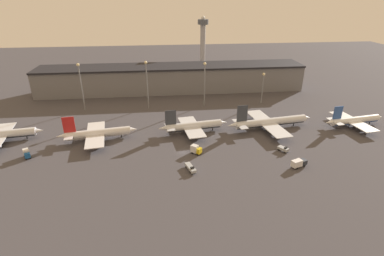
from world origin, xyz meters
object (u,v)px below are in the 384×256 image
(service_vehicle_1, at_px, (27,153))
(service_vehicle_0, at_px, (283,149))
(airplane_1, at_px, (98,133))
(airplane_4, at_px, (354,120))
(airplane_0, at_px, (1,135))
(service_vehicle_4, at_px, (191,168))
(service_vehicle_3, at_px, (299,163))
(airplane_2, at_px, (193,126))
(airplane_3, at_px, (270,122))
(control_tower, at_px, (203,41))
(service_vehicle_2, at_px, (196,149))

(service_vehicle_1, bearing_deg, service_vehicle_0, 57.27)
(airplane_1, distance_m, airplane_4, 134.75)
(airplane_0, distance_m, airplane_4, 181.07)
(airplane_1, relative_size, service_vehicle_1, 7.11)
(service_vehicle_1, height_order, service_vehicle_4, service_vehicle_1)
(airplane_4, height_order, service_vehicle_3, airplane_4)
(airplane_2, xyz_separation_m, airplane_3, (40.90, 0.55, 0.03))
(airplane_1, relative_size, control_tower, 0.80)
(airplane_2, xyz_separation_m, service_vehicle_3, (39.61, -38.13, -1.67))
(service_vehicle_3, bearing_deg, airplane_4, 16.16)
(service_vehicle_0, bearing_deg, airplane_4, 81.09)
(airplane_3, bearing_deg, airplane_0, 172.10)
(airplane_3, bearing_deg, control_tower, 90.48)
(service_vehicle_2, relative_size, control_tower, 0.11)
(airplane_0, bearing_deg, service_vehicle_2, -21.63)
(airplane_2, xyz_separation_m, service_vehicle_4, (-5.18, -35.75, -2.33))
(airplane_0, relative_size, airplane_2, 1.04)
(airplane_0, height_order, airplane_4, airplane_0)
(airplane_2, height_order, airplane_3, airplane_3)
(airplane_3, height_order, airplane_4, airplane_3)
(service_vehicle_0, xyz_separation_m, service_vehicle_3, (1.04, -13.62, 0.63))
(service_vehicle_3, height_order, service_vehicle_4, service_vehicle_3)
(airplane_4, distance_m, service_vehicle_1, 163.68)
(airplane_1, bearing_deg, airplane_4, -7.22)
(airplane_4, distance_m, service_vehicle_3, 60.19)
(service_vehicle_4, bearing_deg, airplane_0, -129.67)
(airplane_3, xyz_separation_m, control_tower, (-18.48, 123.26, 24.05))
(service_vehicle_0, xyz_separation_m, control_tower, (-16.15, 148.32, 26.38))
(service_vehicle_1, height_order, service_vehicle_2, service_vehicle_2)
(service_vehicle_2, bearing_deg, control_tower, 120.91)
(airplane_1, bearing_deg, service_vehicle_2, -30.15)
(service_vehicle_2, distance_m, service_vehicle_3, 43.97)
(control_tower, bearing_deg, service_vehicle_3, -83.94)
(service_vehicle_2, distance_m, service_vehicle_4, 14.19)
(airplane_3, distance_m, service_vehicle_1, 117.87)
(airplane_1, relative_size, service_vehicle_0, 7.09)
(airplane_3, distance_m, airplane_4, 46.46)
(service_vehicle_4, bearing_deg, control_tower, 152.62)
(service_vehicle_4, bearing_deg, airplane_2, 154.19)
(service_vehicle_1, relative_size, service_vehicle_3, 0.72)
(service_vehicle_4, distance_m, control_tower, 164.07)
(service_vehicle_2, bearing_deg, service_vehicle_3, 18.79)
(airplane_0, bearing_deg, service_vehicle_3, -24.08)
(service_vehicle_3, xyz_separation_m, control_tower, (-17.19, 161.94, 25.75))
(airplane_3, bearing_deg, service_vehicle_1, -179.29)
(service_vehicle_0, bearing_deg, service_vehicle_2, -127.66)
(airplane_4, bearing_deg, service_vehicle_4, -167.70)
(airplane_1, distance_m, airplane_3, 88.42)
(airplane_3, bearing_deg, service_vehicle_4, -149.81)
(airplane_1, bearing_deg, service_vehicle_3, -29.80)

